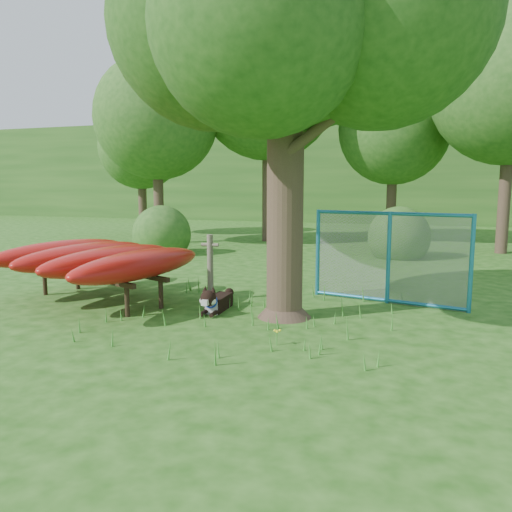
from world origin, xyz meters
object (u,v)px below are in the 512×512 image
(oak_tree, at_px, (286,3))
(husky_dog, at_px, (216,301))
(fence_section, at_px, (389,258))
(kayak_rack, at_px, (98,258))

(oak_tree, height_order, husky_dog, oak_tree)
(fence_section, bearing_deg, oak_tree, -123.32)
(fence_section, bearing_deg, kayak_rack, -150.38)
(oak_tree, distance_m, husky_dog, 4.75)
(kayak_rack, relative_size, fence_section, 1.41)
(kayak_rack, height_order, fence_section, fence_section)
(oak_tree, xyz_separation_m, kayak_rack, (-3.46, -0.06, -3.99))
(husky_dog, height_order, fence_section, fence_section)
(oak_tree, xyz_separation_m, fence_section, (1.52, 1.48, -3.96))
(husky_dog, bearing_deg, oak_tree, 2.90)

